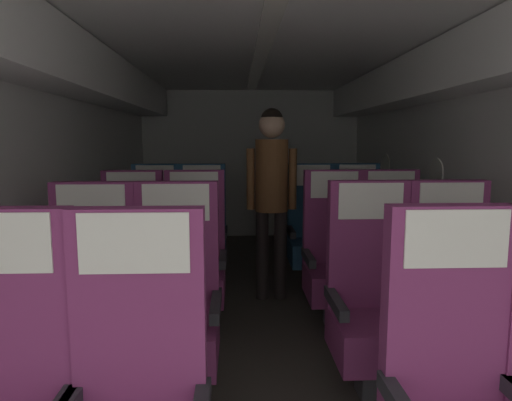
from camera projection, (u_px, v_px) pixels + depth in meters
ground at (265, 330)px, 3.28m from camera, size 3.34×6.97×0.02m
fuselage_shell at (264, 117)px, 3.31m from camera, size 3.22×6.62×2.15m
seat_b_left_window at (91, 312)px, 2.35m from camera, size 0.48×0.47×1.16m
seat_b_left_aisle at (176, 310)px, 2.38m from camera, size 0.48×0.47×1.16m
seat_b_right_aisle at (452, 305)px, 2.45m from camera, size 0.48×0.47×1.16m
seat_b_right_window at (372, 306)px, 2.43m from camera, size 0.48×0.47×1.16m
seat_c_left_window at (132, 263)px, 3.28m from camera, size 0.48×0.47×1.16m
seat_c_left_aisle at (195, 263)px, 3.30m from camera, size 0.48×0.47×1.16m
seat_c_right_aisle at (392, 260)px, 3.37m from camera, size 0.48×0.47×1.16m
seat_c_right_window at (335, 261)px, 3.34m from camera, size 0.48×0.47×1.16m
seat_d_left_window at (155, 236)px, 4.22m from camera, size 0.48×0.47×1.16m
seat_d_left_aisle at (202, 236)px, 4.23m from camera, size 0.48×0.47×1.16m
seat_d_right_aisle at (358, 234)px, 4.32m from camera, size 0.48×0.47×1.16m
seat_d_right_window at (312, 235)px, 4.28m from camera, size 0.48×0.47×1.16m
flight_attendant at (272, 183)px, 3.79m from camera, size 0.43×0.28×1.65m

